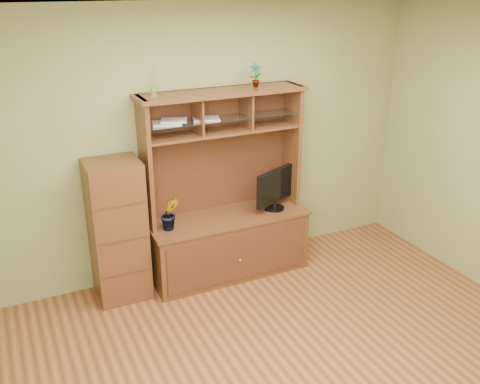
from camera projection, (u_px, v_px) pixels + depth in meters
room at (321, 217)px, 3.68m from camera, size 4.54×4.04×2.74m
media_hutch at (227, 226)px, 5.46m from camera, size 1.66×0.61×1.90m
monitor at (275, 189)px, 5.46m from camera, size 0.51×0.26×0.43m
orchid_plant at (170, 214)px, 5.04m from camera, size 0.21×0.18×0.32m
top_plant at (255, 75)px, 5.11m from camera, size 0.14×0.11×0.23m
reed_diffuser at (153, 84)px, 4.71m from camera, size 0.06×0.06×0.28m
magazines at (182, 121)px, 4.94m from camera, size 0.68×0.26×0.04m
side_cabinet at (118, 231)px, 4.99m from camera, size 0.49×0.45×1.37m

